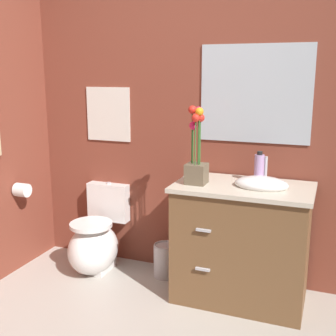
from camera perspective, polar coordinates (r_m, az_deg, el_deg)
name	(u,v)px	position (r m, az deg, el deg)	size (l,w,h in m)	color
wall_back	(234,121)	(3.26, 8.75, 6.24)	(4.55, 0.05, 2.50)	brown
toilet	(96,242)	(3.62, -9.52, -9.63)	(0.38, 0.59, 0.69)	white
vanity_cabinet	(242,242)	(3.12, 9.76, -9.60)	(0.94, 0.56, 1.03)	brown
flower_vase	(197,156)	(2.95, 3.83, 1.66)	(0.14, 0.14, 0.54)	brown
soap_bottle	(259,168)	(3.07, 12.00, 0.01)	(0.07, 0.07, 0.22)	#B28CBF
trash_bin	(165,260)	(3.50, -0.42, -12.13)	(0.18, 0.18, 0.27)	#B7B7BC
wall_poster	(108,114)	(3.60, -7.94, 7.09)	(0.39, 0.01, 0.44)	silver
wall_mirror	(255,94)	(3.18, 11.49, 9.60)	(0.80, 0.01, 0.70)	#B2BCC6
toilet_paper_roll	(22,190)	(3.64, -18.81, -2.78)	(0.11, 0.11, 0.11)	white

